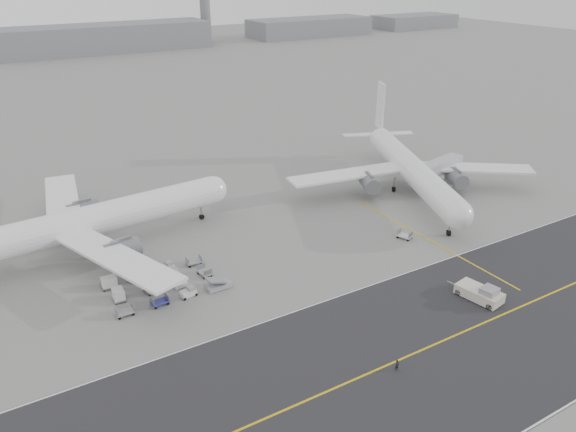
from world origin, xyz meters
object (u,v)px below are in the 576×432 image
pushback_tug (480,293)px  jet_bridge (436,169)px  control_tower (205,14)px  airliner_a (85,222)px  airliner_b (410,168)px  ground_crew_a (397,365)px

pushback_tug → jet_bridge: jet_bridge is taller
jet_bridge → pushback_tug: bearing=-137.4°
control_tower → airliner_a: bearing=-117.8°
airliner_b → pushback_tug: bearing=-95.3°
control_tower → airliner_b: bearing=-103.4°
control_tower → jet_bridge: (-51.78, -243.07, -11.68)m
pushback_tug → ground_crew_a: bearing=-175.1°
airliner_a → control_tower: bearing=-33.2°
pushback_tug → jet_bridge: (25.43, 35.43, 3.54)m
control_tower → jet_bridge: size_ratio=1.78×
ground_crew_a → airliner_b: bearing=36.8°
airliner_a → pushback_tug: (45.93, -45.09, -4.42)m
pushback_tug → ground_crew_a: (-21.02, -5.81, -0.24)m
airliner_a → ground_crew_a: bearing=-159.3°
pushback_tug → airliner_a: bearing=125.0°
airliner_a → pushback_tug: bearing=-139.9°
airliner_b → jet_bridge: size_ratio=2.92×
airliner_b → ground_crew_a: (-40.74, -43.26, -4.60)m
airliner_a → ground_crew_a: (24.91, -50.90, -4.66)m
airliner_a → airliner_b: bearing=-102.0°
pushback_tug → airliner_b: bearing=51.7°
control_tower → airliner_b: size_ratio=0.61×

